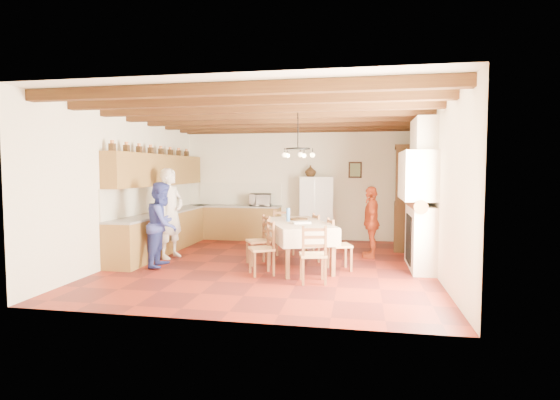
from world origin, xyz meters
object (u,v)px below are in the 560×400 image
object	(u,v)px
refrigerator	(316,209)
person_man	(171,213)
dining_table	(298,226)
chair_right_far	(324,237)
chair_left_near	(262,248)
chair_right_near	(339,244)
chair_left_far	(258,240)
chair_end_near	(313,254)
person_woman_red	(371,222)
person_woman_blue	(163,224)
hutch	(406,197)
chair_end_far	(283,232)
microwave	(260,200)

from	to	relation	value
refrigerator	person_man	world-z (taller)	person_man
dining_table	chair_right_far	world-z (taller)	chair_right_far
chair_left_near	chair_right_near	bearing A→B (deg)	87.44
chair_left_near	chair_right_far	world-z (taller)	same
refrigerator	chair_left_far	xyz separation A→B (m)	(-0.83, -3.03, -0.36)
chair_end_near	person_woman_red	world-z (taller)	person_woman_red
chair_right_near	person_woman_blue	distance (m)	3.39
chair_end_near	dining_table	bearing A→B (deg)	-82.86
person_man	chair_end_near	bearing A→B (deg)	-101.18
hutch	dining_table	bearing A→B (deg)	-128.84
chair_left_near	refrigerator	bearing A→B (deg)	144.33
chair_end_far	microwave	world-z (taller)	microwave
person_man	person_woman_red	bearing A→B (deg)	-64.87
hutch	chair_left_near	size ratio (longest dim) A/B	2.51
chair_left_far	person_man	distance (m)	2.03
refrigerator	microwave	xyz separation A→B (m)	(-1.46, -0.06, 0.22)
chair_end_near	person_woman_red	bearing A→B (deg)	-126.22
chair_right_far	person_woman_red	distance (m)	1.11
chair_left_near	person_woman_red	distance (m)	2.74
person_woman_red	refrigerator	bearing A→B (deg)	-143.63
microwave	refrigerator	bearing A→B (deg)	-9.70
chair_left_near	chair_end_near	bearing A→B (deg)	40.72
dining_table	person_man	distance (m)	2.77
person_woman_red	chair_end_far	bearing A→B (deg)	-89.25
chair_right_far	chair_end_far	world-z (taller)	same
chair_left_far	person_woman_blue	world-z (taller)	person_woman_blue
chair_right_near	chair_right_far	world-z (taller)	same
chair_left_far	chair_end_near	bearing A→B (deg)	15.10
hutch	dining_table	world-z (taller)	hutch
chair_end_near	person_man	bearing A→B (deg)	-38.21
hutch	chair_end_near	xyz separation A→B (m)	(-1.82, -3.54, -0.73)
microwave	person_man	bearing A→B (deg)	-128.12
chair_right_far	microwave	size ratio (longest dim) A/B	1.66
chair_left_far	microwave	size ratio (longest dim) A/B	1.66
chair_right_far	person_man	size ratio (longest dim) A/B	0.51
chair_left_far	person_woman_blue	bearing A→B (deg)	-104.93
refrigerator	hutch	distance (m)	2.33
hutch	chair_end_far	size ratio (longest dim) A/B	2.51
chair_left_near	person_man	world-z (taller)	person_man
person_woman_red	hutch	bearing A→B (deg)	147.08
dining_table	microwave	xyz separation A→B (m)	(-1.42, 3.03, 0.28)
chair_right_near	chair_end_near	xyz separation A→B (m)	(-0.39, -1.00, 0.00)
chair_left_far	chair_right_near	world-z (taller)	same
chair_end_far	chair_right_near	bearing A→B (deg)	-68.05
refrigerator	person_man	xyz separation A→B (m)	(-2.78, -2.74, 0.11)
refrigerator	person_woman_blue	bearing A→B (deg)	-134.44
refrigerator	person_woman_blue	distance (m)	4.37
chair_left_far	chair_end_far	world-z (taller)	same
chair_left_near	chair_right_far	size ratio (longest dim) A/B	1.00
refrigerator	chair_right_near	world-z (taller)	refrigerator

